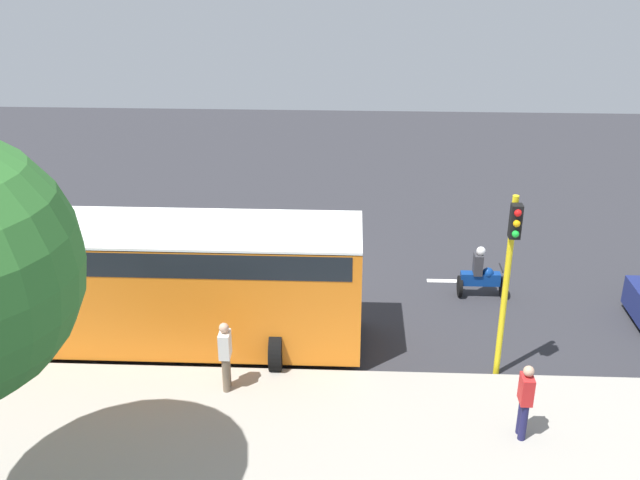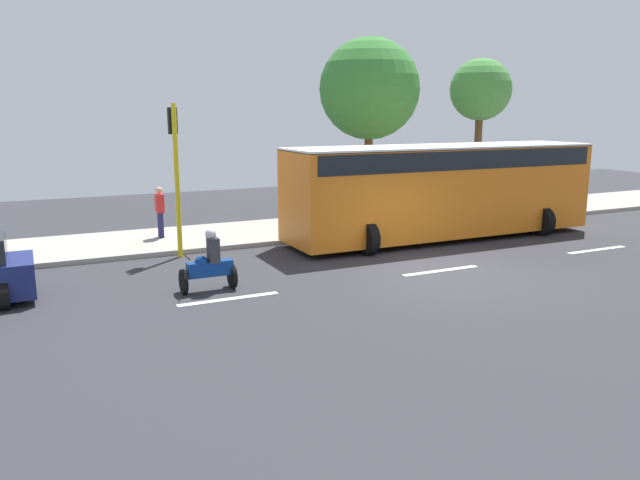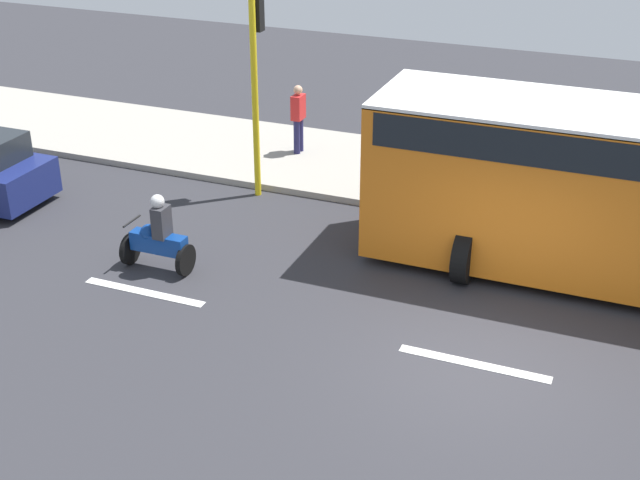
{
  "view_description": "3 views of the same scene",
  "coord_description": "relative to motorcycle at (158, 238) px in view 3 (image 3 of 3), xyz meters",
  "views": [
    {
      "loc": [
        19.8,
        2.52,
        10.12
      ],
      "look_at": [
        -0.23,
        1.62,
        1.15
      ],
      "focal_mm": 42.03,
      "sensor_mm": 36.0,
      "label": 1
    },
    {
      "loc": [
        -13.17,
        9.97,
        4.23
      ],
      "look_at": [
        0.65,
        3.35,
        1.04
      ],
      "focal_mm": 34.42,
      "sensor_mm": 36.0,
      "label": 2
    },
    {
      "loc": [
        -11.41,
        -2.02,
        7.8
      ],
      "look_at": [
        0.28,
        2.71,
        1.53
      ],
      "focal_mm": 49.01,
      "sensor_mm": 36.0,
      "label": 3
    }
  ],
  "objects": [
    {
      "name": "pedestrian_by_tree",
      "position": [
        6.33,
        -0.11,
        0.42
      ],
      "size": [
        0.4,
        0.24,
        1.69
      ],
      "color": "#1E1E4C",
      "rests_on": "sidewalk"
    },
    {
      "name": "motorcycle",
      "position": [
        0.0,
        0.0,
        0.0
      ],
      "size": [
        0.6,
        1.3,
        1.53
      ],
      "color": "black",
      "rests_on": "ground"
    },
    {
      "name": "lane_stripe_mid",
      "position": [
        -0.88,
        -6.2,
        -0.64
      ],
      "size": [
        0.2,
        2.4,
        0.01
      ],
      "primitive_type": "cube",
      "color": "white",
      "rests_on": "ground"
    },
    {
      "name": "sidewalk",
      "position": [
        6.12,
        -6.2,
        -0.57
      ],
      "size": [
        4.0,
        60.0,
        0.15
      ],
      "primitive_type": "cube",
      "color": "#9E998E",
      "rests_on": "ground"
    },
    {
      "name": "ground_plane",
      "position": [
        -0.88,
        -6.2,
        -0.69
      ],
      "size": [
        40.0,
        60.0,
        0.1
      ],
      "primitive_type": "cube",
      "color": "#2D2D33"
    },
    {
      "name": "pedestrian_near_signal",
      "position": [
        4.95,
        -6.4,
        0.42
      ],
      "size": [
        0.4,
        0.24,
        1.69
      ],
      "color": "#72604C",
      "rests_on": "sidewalk"
    },
    {
      "name": "lane_stripe_south",
      "position": [
        -0.88,
        -0.2,
        -0.64
      ],
      "size": [
        0.2,
        2.4,
        0.01
      ],
      "primitive_type": "cube",
      "color": "white",
      "rests_on": "ground"
    },
    {
      "name": "traffic_light_corner",
      "position": [
        3.97,
        -0.18,
        2.29
      ],
      "size": [
        0.49,
        0.24,
        4.5
      ],
      "color": "yellow",
      "rests_on": "ground"
    }
  ]
}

